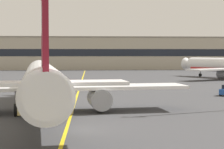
% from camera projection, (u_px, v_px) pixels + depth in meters
% --- Properties ---
extents(ground_plane, '(400.00, 400.00, 0.00)m').
position_uv_depth(ground_plane, '(72.00, 130.00, 34.22)').
color(ground_plane, '#3D3D3F').
extents(taxiway_centreline, '(3.38, 179.98, 0.01)m').
position_uv_depth(taxiway_centreline, '(77.00, 94.00, 64.10)').
color(taxiway_centreline, yellow).
rests_on(taxiway_centreline, ground).
extents(airliner_foreground, '(32.34, 41.50, 11.65)m').
position_uv_depth(airliner_foreground, '(42.00, 82.00, 43.52)').
color(airliner_foreground, white).
rests_on(airliner_foreground, ground).
extents(safety_cone_by_nose_gear, '(0.44, 0.44, 0.55)m').
position_uv_depth(safety_cone_by_nose_gear, '(55.00, 96.00, 58.70)').
color(safety_cone_by_nose_gear, orange).
rests_on(safety_cone_by_nose_gear, ground).
extents(terminal_building, '(163.49, 12.40, 13.20)m').
position_uv_depth(terminal_building, '(86.00, 53.00, 165.87)').
color(terminal_building, '#B2A893').
rests_on(terminal_building, ground).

